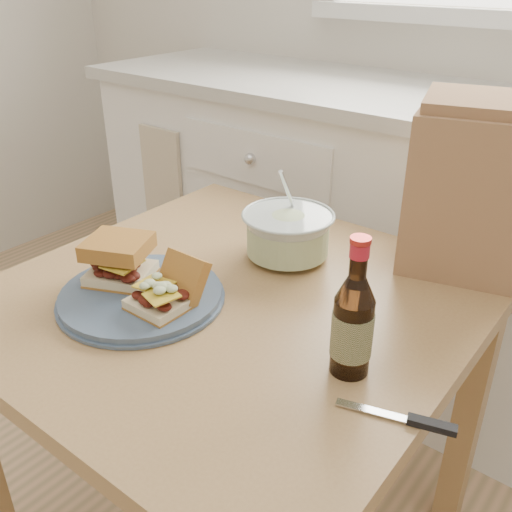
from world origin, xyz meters
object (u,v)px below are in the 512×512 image
Objects in this scene: beer_bottle at (353,324)px; paper_bag at (474,196)px; dining_table at (233,339)px; coleslaw_bowl at (288,236)px; plate at (141,296)px.

paper_bag is (0.01, 0.43, 0.07)m from beer_bottle.
coleslaw_bowl is at bearing 91.35° from dining_table.
plate is 0.94× the size of paper_bag.
coleslaw_bowl is at bearing 124.34° from beer_bottle.
beer_bottle is (0.40, 0.06, 0.08)m from plate.
coleslaw_bowl is 0.38m from beer_bottle.
coleslaw_bowl is 0.85× the size of beer_bottle.
paper_bag is (0.31, 0.18, 0.11)m from coleslaw_bowl.
plate is 0.66m from paper_bag.
paper_bag is at bearing 49.99° from dining_table.
paper_bag is (0.30, 0.37, 0.26)m from dining_table.
paper_bag reaches higher than plate.
coleslaw_bowl is 0.61× the size of paper_bag.
dining_table is 3.81× the size of beer_bottle.
paper_bag is at bearing 49.54° from plate.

